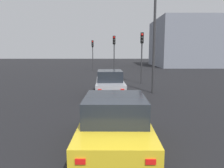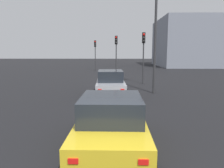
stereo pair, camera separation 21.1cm
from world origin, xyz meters
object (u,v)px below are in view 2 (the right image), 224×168
object	(u,v)px
traffic_light_near_right	(116,48)
street_lamp_kerbside	(156,15)
car_silver_lead	(110,83)
car_yellow_second	(111,123)
traffic_light_far_left	(144,47)
traffic_light_near_left	(95,49)

from	to	relation	value
traffic_light_near_right	street_lamp_kerbside	size ratio (longest dim) A/B	0.50
traffic_light_near_right	street_lamp_kerbside	bearing A→B (deg)	20.76
car_silver_lead	street_lamp_kerbside	bearing A→B (deg)	-78.16
car_yellow_second	traffic_light_far_left	xyz separation A→B (m)	(12.55, -2.56, 2.39)
traffic_light_far_left	street_lamp_kerbside	xyz separation A→B (m)	(-4.23, -0.18, 1.94)
car_yellow_second	traffic_light_far_left	bearing A→B (deg)	-10.71
car_silver_lead	traffic_light_near_right	bearing A→B (deg)	-4.86
traffic_light_near_left	traffic_light_near_right	world-z (taller)	traffic_light_near_right
traffic_light_near_left	street_lamp_kerbside	bearing A→B (deg)	18.12
car_silver_lead	traffic_light_near_left	world-z (taller)	traffic_light_near_left
car_yellow_second	street_lamp_kerbside	world-z (taller)	street_lamp_kerbside
traffic_light_far_left	street_lamp_kerbside	distance (m)	4.66
car_silver_lead	traffic_light_near_right	size ratio (longest dim) A/B	0.99
car_silver_lead	traffic_light_near_left	distance (m)	17.31
traffic_light_near_right	traffic_light_near_left	bearing A→B (deg)	-153.02
traffic_light_near_right	traffic_light_far_left	distance (m)	5.22
traffic_light_near_left	traffic_light_far_left	distance (m)	13.10
car_yellow_second	traffic_light_far_left	distance (m)	13.03
car_yellow_second	traffic_light_near_right	bearing A→B (deg)	-0.03
traffic_light_far_left	car_silver_lead	bearing A→B (deg)	-20.74
car_silver_lead	traffic_light_near_left	xyz separation A→B (m)	(16.97, 2.49, 2.35)
traffic_light_near_left	traffic_light_far_left	size ratio (longest dim) A/B	0.99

